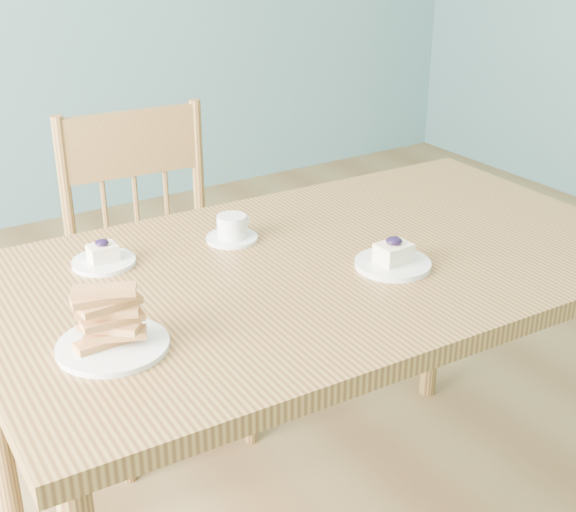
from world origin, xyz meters
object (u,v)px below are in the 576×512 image
Objects in this scene: cheesecake_plate_near at (393,259)px; cheesecake_plate_far at (104,258)px; dining_table at (320,292)px; dining_chair at (156,279)px; biscotti_plate at (111,328)px; coffee_cup at (232,230)px.

cheesecake_plate_near is 1.19× the size of cheesecake_plate_far.
dining_table is 9.13× the size of cheesecake_plate_near.
dining_chair is 0.94m from biscotti_plate.
cheesecake_plate_far is at bearing 151.81° from dining_table.
dining_table is at bearing 134.11° from cheesecake_plate_near.
cheesecake_plate_far is (-0.30, -0.43, 0.31)m from dining_chair.
biscotti_plate reaches higher than cheesecake_plate_near.
biscotti_plate is at bearing 179.51° from cheesecake_plate_near.
cheesecake_plate_near is (0.22, -0.78, 0.31)m from dining_chair.
cheesecake_plate_near is 0.63m from cheesecake_plate_far.
biscotti_plate is (-0.41, -0.78, 0.33)m from dining_chair.
coffee_cup reaches higher than dining_table.
cheesecake_plate_near is at bearing -67.37° from coffee_cup.
dining_table is at bearing -73.88° from coffee_cup.
biscotti_plate is at bearing -112.67° from dining_chair.
cheesecake_plate_near is 1.37× the size of coffee_cup.
coffee_cup is at bearing 36.79° from biscotti_plate.
dining_chair reaches higher than dining_table.
coffee_cup is (0.30, -0.03, 0.01)m from cheesecake_plate_far.
dining_table is at bearing -75.27° from dining_chair.
cheesecake_plate_near is at bearing -68.91° from dining_chair.
dining_chair is 8.11× the size of coffee_cup.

